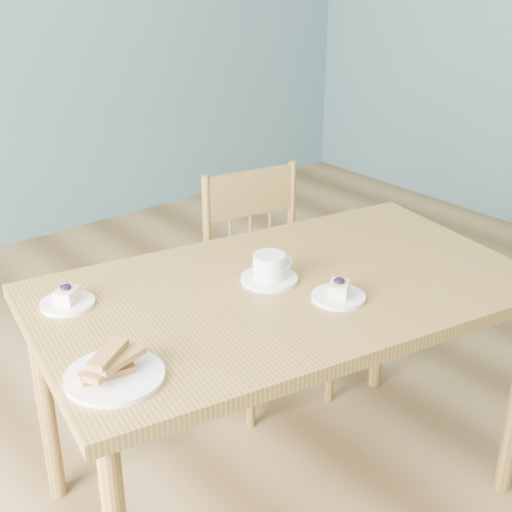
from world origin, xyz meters
TOP-DOWN VIEW (x-y plane):
  - room at (0.00, 0.00)m, footprint 5.01×5.01m
  - dining_table at (-0.08, 0.07)m, footprint 1.47×1.01m
  - dining_chair at (0.26, 0.54)m, footprint 0.45×0.44m
  - cheesecake_plate_near at (-0.02, -0.07)m, footprint 0.14×0.14m
  - cheesecake_plate_far at (-0.59, 0.35)m, footprint 0.14×0.14m
  - coffee_cup at (-0.09, 0.12)m, footprint 0.16×0.16m
  - biscotti_plate at (-0.66, -0.02)m, footprint 0.22×0.22m

SIDE VIEW (x-z plane):
  - dining_chair at x=0.26m, z-range 0.01..0.85m
  - dining_table at x=-0.08m, z-range 0.29..1.01m
  - cheesecake_plate_far at x=-0.59m, z-range 0.71..0.77m
  - cheesecake_plate_near at x=-0.02m, z-range 0.71..0.77m
  - biscotti_plate at x=-0.66m, z-range 0.71..0.78m
  - coffee_cup at x=-0.09m, z-range 0.72..0.80m
  - room at x=0.00m, z-range -0.01..2.71m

